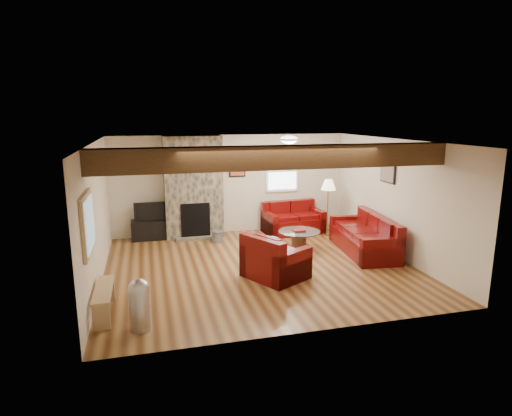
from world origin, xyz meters
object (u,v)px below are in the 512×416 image
Objects in this scene: tv_cabinet at (152,230)px; coffee_table at (299,241)px; armchair_red at (276,256)px; television at (151,211)px; floor_lamp at (328,188)px; loveseat at (293,218)px; sofa_three at (364,234)px.

coffee_table is at bearing -29.19° from tv_cabinet.
coffee_table is at bearing -64.43° from armchair_red.
floor_lamp reaches higher than television.
television reaches higher than tv_cabinet.
television is at bearing 0.00° from tv_cabinet.
loveseat is at bearing 151.59° from floor_lamp.
television is (-3.55, 0.30, 0.32)m from loveseat.
sofa_three is 1.71m from floor_lamp.
sofa_three is 2.14m from loveseat.
armchair_red is at bearing -55.36° from tv_cabinet.
coffee_table is 3.66m from television.
floor_lamp is (1.14, 1.06, 0.98)m from coffee_table.
loveseat is at bearing -4.83° from television.
tv_cabinet is at bearing 150.81° from coffee_table.
loveseat is 1.19m from floor_lamp.
television reaches higher than armchair_red.
tv_cabinet is at bearing -109.48° from sofa_three.
television is (0.00, 0.00, 0.47)m from tv_cabinet.
coffee_table is (-0.38, -1.47, -0.17)m from loveseat.
loveseat is 1.87× the size of television.
sofa_three is 2.20× the size of tv_cabinet.
sofa_three reaches higher than loveseat.
coffee_table is 0.97× the size of tv_cabinet.
armchair_red is at bearing -121.07° from loveseat.
floor_lamp reaches higher than sofa_three.
floor_lamp is (4.31, -0.71, 0.50)m from television.
television is (-4.52, 2.21, 0.30)m from sofa_three.
television reaches higher than coffee_table.
sofa_three is 5.03m from tv_cabinet.
tv_cabinet is (-2.19, 3.17, -0.18)m from armchair_red.
floor_lamp is (0.76, -0.41, 0.82)m from loveseat.
tv_cabinet is (-3.17, 1.77, 0.01)m from coffee_table.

